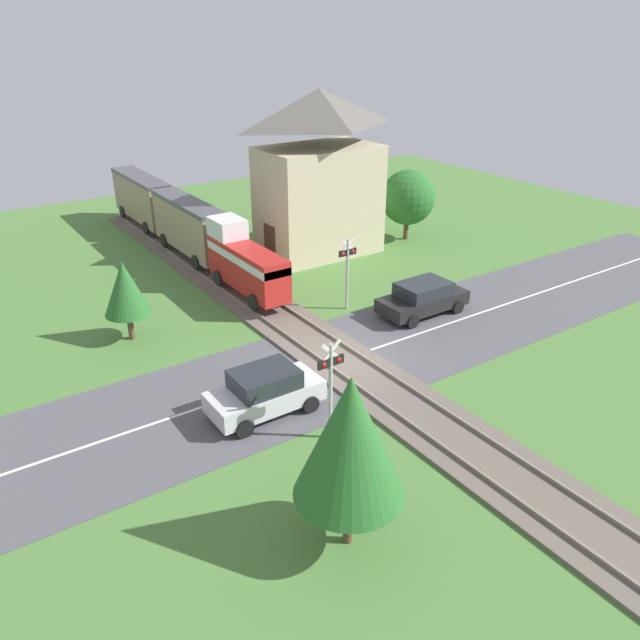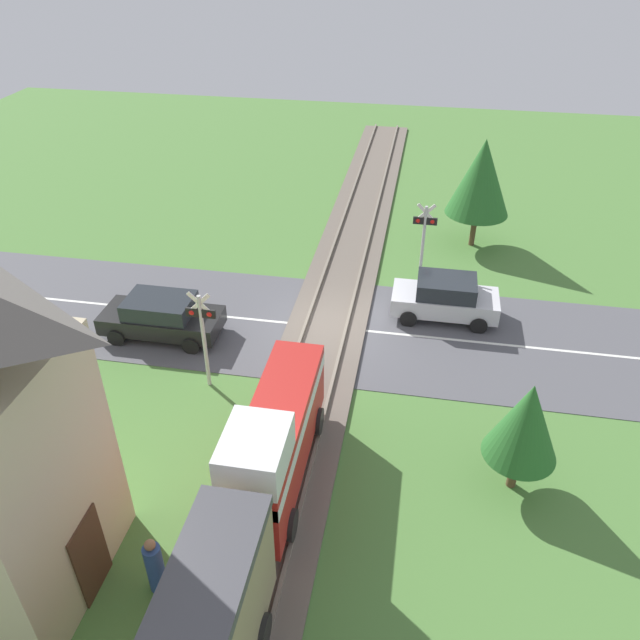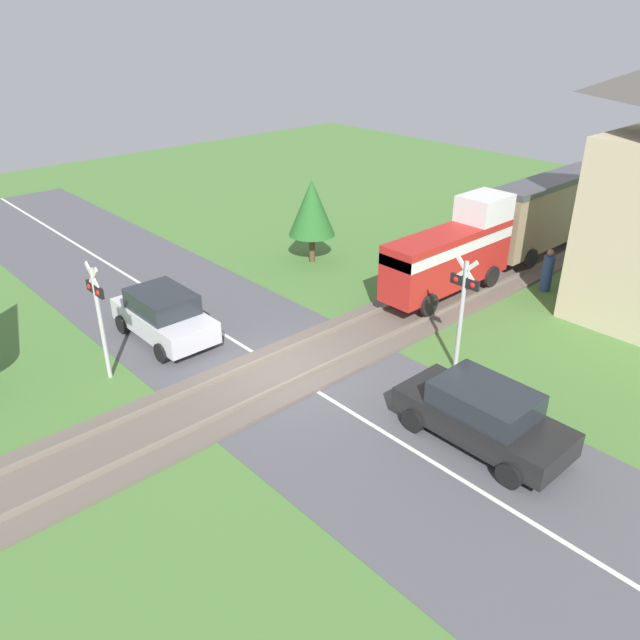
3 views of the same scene
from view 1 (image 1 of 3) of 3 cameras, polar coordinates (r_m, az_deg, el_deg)
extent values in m
plane|color=#4C7A38|center=(23.82, 1.82, -3.76)|extent=(60.00, 60.00, 0.00)
cube|color=#515156|center=(23.81, 1.82, -3.74)|extent=(48.00, 6.40, 0.02)
cube|color=silver|center=(23.81, 1.82, -3.71)|extent=(48.00, 0.12, 0.00)
cube|color=#665B51|center=(23.79, 1.83, -3.63)|extent=(2.80, 48.00, 0.12)
cube|color=slate|center=(23.36, 0.40, -3.86)|extent=(0.10, 48.00, 0.12)
cube|color=slate|center=(24.11, 3.22, -2.91)|extent=(0.10, 48.00, 0.12)
cube|color=red|center=(28.77, -6.63, 4.83)|extent=(1.35, 5.50, 1.90)
cube|color=silver|center=(28.59, -6.69, 5.81)|extent=(1.37, 5.50, 0.36)
cube|color=silver|center=(29.91, -8.48, 8.36)|extent=(1.35, 1.76, 0.90)
cylinder|color=black|center=(27.37, -6.12, 1.60)|extent=(0.14, 0.76, 0.76)
cylinder|color=black|center=(28.01, -3.54, 2.28)|extent=(0.14, 0.76, 0.76)
cylinder|color=black|center=(30.30, -9.32, 3.81)|extent=(0.14, 0.76, 0.76)
cylinder|color=black|center=(30.88, -6.92, 4.39)|extent=(0.14, 0.76, 0.76)
cube|color=#998466|center=(34.33, -11.87, 8.31)|extent=(1.35, 6.76, 2.40)
cube|color=#47474C|center=(33.98, -12.07, 10.44)|extent=(1.41, 6.76, 0.24)
cylinder|color=black|center=(32.54, -11.33, 5.18)|extent=(0.14, 0.76, 0.76)
cylinder|color=black|center=(33.08, -9.04, 5.70)|extent=(0.14, 0.76, 0.76)
cylinder|color=black|center=(36.38, -14.11, 7.06)|extent=(0.14, 0.76, 0.76)
cylinder|color=black|center=(36.86, -12.02, 7.51)|extent=(0.14, 0.76, 0.76)
cube|color=#998466|center=(40.83, -15.93, 10.59)|extent=(1.35, 6.76, 2.40)
cube|color=#47474C|center=(40.54, -16.16, 12.39)|extent=(1.41, 6.76, 0.24)
cylinder|color=black|center=(38.94, -15.64, 8.09)|extent=(0.14, 0.76, 0.76)
cylinder|color=black|center=(39.40, -13.67, 8.50)|extent=(0.14, 0.76, 0.76)
cylinder|color=black|center=(42.93, -17.64, 9.40)|extent=(0.14, 0.76, 0.76)
cylinder|color=black|center=(43.34, -15.82, 9.78)|extent=(0.14, 0.76, 0.76)
cube|color=silver|center=(20.57, -5.03, -6.92)|extent=(3.76, 1.66, 0.67)
cube|color=#23282D|center=(20.24, -5.10, -5.40)|extent=(2.07, 1.53, 0.60)
cylinder|color=black|center=(21.87, -3.28, -5.75)|extent=(0.60, 0.18, 0.60)
cylinder|color=black|center=(20.68, -0.87, -7.73)|extent=(0.60, 0.18, 0.60)
cylinder|color=black|center=(20.93, -9.06, -7.64)|extent=(0.60, 0.18, 0.60)
cylinder|color=black|center=(19.68, -6.91, -9.86)|extent=(0.60, 0.18, 0.60)
cube|color=black|center=(27.76, 9.36, 1.71)|extent=(4.09, 1.73, 0.60)
cube|color=#23282D|center=(27.53, 9.44, 2.83)|extent=(2.25, 1.59, 0.58)
cylinder|color=black|center=(26.47, 8.47, -0.16)|extent=(0.60, 0.18, 0.60)
cylinder|color=black|center=(27.64, 6.08, 1.12)|extent=(0.60, 0.18, 0.60)
cylinder|color=black|center=(28.21, 12.48, 1.16)|extent=(0.60, 0.18, 0.60)
cylinder|color=black|center=(29.30, 10.08, 2.31)|extent=(0.60, 0.18, 0.60)
cylinder|color=#B7B7B7|center=(18.81, 0.97, -6.62)|extent=(0.12, 0.12, 3.26)
cube|color=black|center=(18.27, 0.99, -3.85)|extent=(0.90, 0.08, 0.28)
sphere|color=red|center=(18.14, 0.29, -4.08)|extent=(0.18, 0.18, 0.18)
sphere|color=red|center=(18.41, 1.68, -3.62)|extent=(0.18, 0.18, 0.18)
cube|color=silver|center=(18.11, 1.00, -2.92)|extent=(0.72, 0.04, 0.72)
cube|color=silver|center=(18.11, 1.00, -2.92)|extent=(0.72, 0.04, 0.72)
cylinder|color=#B7B7B7|center=(27.53, 2.50, 4.14)|extent=(0.12, 0.12, 3.26)
cube|color=black|center=(27.17, 2.54, 6.19)|extent=(0.90, 0.08, 0.28)
sphere|color=red|center=(27.32, 3.00, 6.30)|extent=(0.18, 0.18, 0.18)
sphere|color=red|center=(27.02, 2.08, 6.09)|extent=(0.18, 0.18, 0.18)
cube|color=silver|center=(27.06, 2.55, 6.87)|extent=(0.72, 0.04, 0.72)
cube|color=silver|center=(27.06, 2.55, 6.87)|extent=(0.72, 0.04, 0.72)
cube|color=#C6B793|center=(34.46, -0.11, 10.82)|extent=(6.25, 3.86, 5.85)
pyramid|color=#5B5651|center=(33.57, -0.11, 18.82)|extent=(6.76, 4.17, 1.91)
cube|color=#472D1E|center=(33.40, -4.61, 6.91)|extent=(0.06, 1.10, 2.10)
cylinder|color=#2D4C8E|center=(32.76, -6.38, 5.74)|extent=(0.39, 0.39, 1.32)
sphere|color=#936B4C|center=(32.51, -6.44, 7.04)|extent=(0.24, 0.24, 0.24)
cylinder|color=brown|center=(37.76, 7.86, 8.20)|extent=(0.28, 0.28, 1.16)
sphere|color=#286628|center=(37.24, 8.04, 11.03)|extent=(3.17, 3.17, 3.17)
cylinder|color=brown|center=(26.34, -16.92, -0.54)|extent=(0.24, 0.24, 1.14)
cone|color=#286628|center=(25.68, -17.39, 2.81)|extent=(1.83, 1.83, 2.20)
cylinder|color=brown|center=(15.92, 2.57, -17.57)|extent=(0.24, 0.24, 1.51)
cone|color=#286628|center=(14.42, 2.76, -10.69)|extent=(2.67, 2.67, 3.21)
camera|label=2|loc=(36.04, -21.38, 25.41)|focal=35.00mm
camera|label=3|loc=(25.34, 40.07, 14.42)|focal=35.00mm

